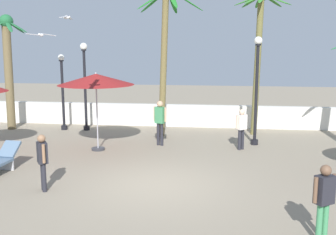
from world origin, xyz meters
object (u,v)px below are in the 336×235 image
Objects in this scene: lamp_post_2 at (257,86)px; guest_3 at (42,157)px; palm_tree_0 at (259,46)px; patio_umbrella_2 at (96,80)px; seagull_0 at (41,35)px; seagull_1 at (67,17)px; lamp_post_0 at (85,81)px; guest_0 at (324,196)px; guest_1 at (160,118)px; guest_2 at (241,125)px; palm_tree_1 at (8,61)px; lamp_post_1 at (63,91)px; palm_tree_3 at (165,48)px.

guest_3 is at bearing -135.61° from lamp_post_2.
patio_umbrella_2 is at bearing -150.23° from palm_tree_0.
seagull_1 reaches higher than seagull_0.
guest_0 is at bearing -50.39° from lamp_post_0.
guest_1 is 5.92m from seagull_0.
lamp_post_2 is 2.73× the size of guest_2.
palm_tree_1 is 3.62m from lamp_post_0.
seagull_1 is (0.00, 2.89, 0.86)m from seagull_0.
palm_tree_0 is 9.00m from seagull_0.
patio_umbrella_2 reaches higher than guest_2.
lamp_post_2 reaches higher than lamp_post_1.
guest_1 is at bearing -32.54° from lamp_post_0.
guest_2 is (5.29, 0.73, -1.70)m from patio_umbrella_2.
guest_3 is at bearing -114.00° from guest_1.
patio_umbrella_2 is 1.81× the size of guest_0.
patio_umbrella_2 reaches higher than guest_3.
lamp_post_0 is 7.66m from lamp_post_2.
lamp_post_1 is 3.27× the size of seagull_0.
seagull_1 is (-8.04, 3.82, 4.20)m from guest_2.
lamp_post_1 is 1.97× the size of guest_1.
palm_tree_0 is at bearing 0.64° from lamp_post_1.
palm_tree_1 is 15.21m from guest_0.
palm_tree_3 is 7.87m from guest_3.
lamp_post_0 is 1.15× the size of lamp_post_1.
seagull_0 is at bearing 139.03° from guest_0.
palm_tree_0 is 5.36m from guest_1.
guest_0 is (8.11, -9.79, -1.28)m from lamp_post_0.
palm_tree_1 is at bearing 175.31° from palm_tree_3.
lamp_post_2 is at bearing 55.89° from guest_2.
lamp_post_0 is at bearing -179.52° from palm_tree_0.
seagull_0 is (-2.56, 6.01, 3.33)m from guest_3.
seagull_0 is at bearing -93.99° from lamp_post_1.
patio_umbrella_2 is at bearing -164.95° from lamp_post_2.
palm_tree_3 is 1.77× the size of lamp_post_1.
lamp_post_1 reaches higher than guest_2.
lamp_post_1 is at bearing 161.57° from guest_2.
lamp_post_2 reaches higher than guest_1.
seagull_0 reaches higher than guest_0.
patio_umbrella_2 is 1.65× the size of guest_1.
lamp_post_1 is (-2.63, 3.37, -0.82)m from patio_umbrella_2.
palm_tree_3 reaches higher than guest_0.
seagull_0 is (-4.94, 0.67, 3.19)m from guest_1.
palm_tree_0 reaches higher than seagull_0.
guest_2 is at bearing -124.11° from lamp_post_2.
lamp_post_0 is 7.48m from guest_2.
guest_3 is at bearing -72.46° from lamp_post_1.
seagull_0 is at bearing -123.97° from lamp_post_0.
seagull_0 reaches higher than guest_3.
seagull_0 is 3.02m from seagull_1.
seagull_0 reaches higher than lamp_post_0.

